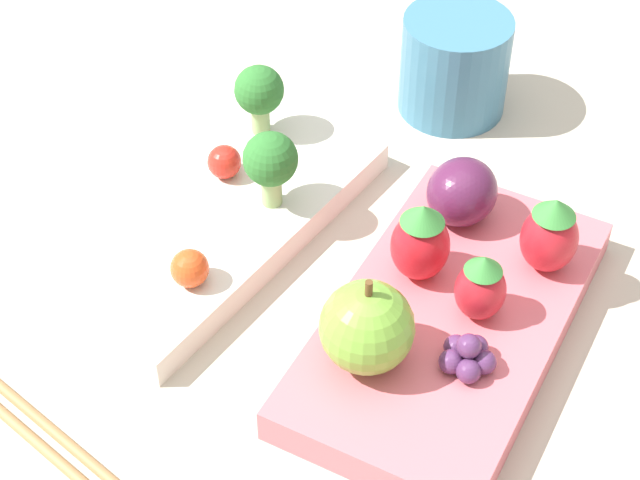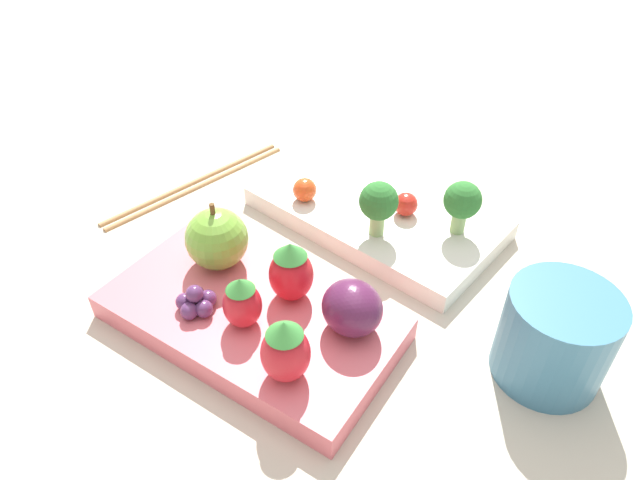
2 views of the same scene
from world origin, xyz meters
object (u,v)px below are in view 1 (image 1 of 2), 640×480
broccoli_floret_0 (270,161)px  strawberry_1 (550,235)px  bento_box_fruit (448,324)px  chopsticks_pair (90,473)px  bento_box_savoury (205,214)px  grape_cluster (467,356)px  broccoli_floret_1 (259,92)px  apple (367,327)px  drinking_cup (455,65)px  cherry_tomato_1 (224,162)px  strawberry_2 (421,242)px  strawberry_0 (481,287)px  cherry_tomato_0 (190,268)px  plum (462,192)px

broccoli_floret_0 → strawberry_1: size_ratio=1.02×
bento_box_fruit → chopsticks_pair: bento_box_fruit is taller
bento_box_savoury → grape_cluster: (-0.01, -0.19, 0.02)m
broccoli_floret_1 → apple: apple is taller
drinking_cup → chopsticks_pair: size_ratio=0.35×
broccoli_floret_1 → chopsticks_pair: (-0.25, -0.09, -0.05)m
broccoli_floret_0 → cherry_tomato_1: size_ratio=2.37×
strawberry_2 → drinking_cup: strawberry_2 is taller
strawberry_2 → chopsticks_pair: strawberry_2 is taller
bento_box_fruit → strawberry_0: size_ratio=5.49×
broccoli_floret_0 → broccoli_floret_1: 0.07m
bento_box_savoury → broccoli_floret_0: size_ratio=4.50×
cherry_tomato_0 → drinking_cup: size_ratio=0.30×
drinking_cup → strawberry_2: bearing=-154.0°
cherry_tomato_1 → strawberry_2: (-0.00, -0.14, 0.02)m
chopsticks_pair → strawberry_2: bearing=-17.2°
broccoli_floret_1 → strawberry_0: broccoli_floret_1 is taller
strawberry_0 → strawberry_1: strawberry_1 is taller
broccoli_floret_1 → strawberry_0: bearing=-105.4°
bento_box_savoury → drinking_cup: (0.19, -0.06, 0.03)m
broccoli_floret_1 → grape_cluster: size_ratio=1.62×
strawberry_1 → bento_box_savoury: bearing=111.6°
bento_box_savoury → grape_cluster: bearing=-94.1°
apple → grape_cluster: apple is taller
apple → strawberry_2: apple is taller
chopsticks_pair → apple: bearing=-29.8°
apple → strawberry_1: size_ratio=1.17×
broccoli_floret_0 → drinking_cup: same height
broccoli_floret_1 → strawberry_2: 0.16m
broccoli_floret_1 → strawberry_2: strawberry_2 is taller
bento_box_savoury → grape_cluster: 0.20m
bento_box_fruit → apple: size_ratio=4.04×
drinking_cup → apple: bearing=-158.2°
broccoli_floret_0 → strawberry_1: (0.05, -0.16, -0.01)m
drinking_cup → broccoli_floret_0: bearing=172.2°
cherry_tomato_0 → strawberry_2: strawberry_2 is taller
strawberry_1 → drinking_cup: size_ratio=0.67×
bento_box_fruit → chopsticks_pair: (-0.18, 0.09, -0.01)m
plum → strawberry_0: bearing=-140.9°
broccoli_floret_0 → strawberry_2: 0.10m
grape_cluster → strawberry_0: bearing=22.6°
bento_box_fruit → strawberry_0: (0.01, -0.01, 0.03)m
apple → chopsticks_pair: apple is taller
cherry_tomato_0 → chopsticks_pair: 0.13m
cherry_tomato_1 → cherry_tomato_0: bearing=-151.0°
cherry_tomato_0 → grape_cluster: (0.04, -0.16, -0.00)m
broccoli_floret_1 → plum: size_ratio=1.11×
apple → strawberry_0: 0.07m
bento_box_savoury → apple: (-0.04, -0.15, 0.04)m
drinking_cup → strawberry_1: bearing=-131.3°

